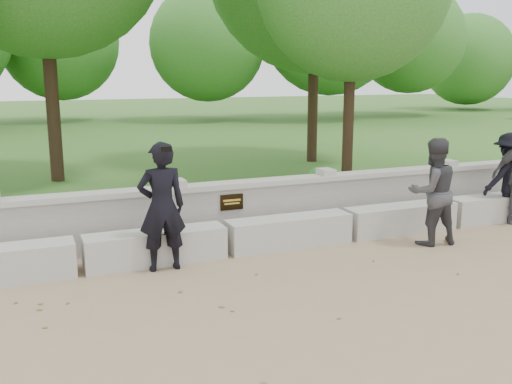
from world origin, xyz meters
TOP-DOWN VIEW (x-y plane):
  - ground at (0.00, 0.00)m, footprint 80.00×80.00m
  - lawn at (0.00, 14.00)m, footprint 40.00×22.00m
  - concrete_bench at (0.00, 1.90)m, footprint 11.90×0.45m
  - parapet_wall at (0.00, 2.60)m, footprint 12.50×0.35m
  - man_main at (-0.97, 1.62)m, footprint 0.63×0.56m
  - visitor_left at (3.03, 1.21)m, footprint 0.84×0.68m
  - visitor_mid at (5.14, 1.80)m, footprint 1.01×0.59m
  - shrub_b at (2.24, 3.30)m, footprint 0.38×0.42m

SIDE VIEW (x-z plane):
  - ground at x=0.00m, z-range 0.00..0.00m
  - lawn at x=0.00m, z-range 0.00..0.25m
  - concrete_bench at x=0.00m, z-range 0.00..0.45m
  - parapet_wall at x=0.00m, z-range 0.01..0.91m
  - shrub_b at x=2.24m, z-range 0.25..0.89m
  - visitor_mid at x=5.14m, z-range 0.00..1.55m
  - visitor_left at x=3.03m, z-range 0.00..1.61m
  - man_main at x=-0.97m, z-range 0.00..1.69m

